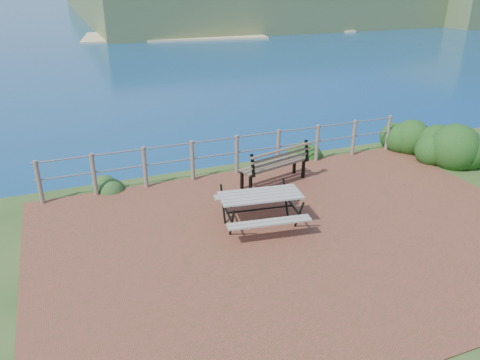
# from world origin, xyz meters

# --- Properties ---
(ground) EXTENTS (10.00, 7.00, 0.12)m
(ground) POSITION_xyz_m (0.00, 0.00, 0.00)
(ground) COLOR brown
(ground) RESTS_ON ground
(safety_railing) EXTENTS (9.40, 0.10, 1.00)m
(safety_railing) POSITION_xyz_m (0.00, 3.35, 0.57)
(safety_railing) COLOR #6B5B4C
(safety_railing) RESTS_ON ground
(picnic_table) EXTENTS (1.68, 1.38, 0.68)m
(picnic_table) POSITION_xyz_m (-0.54, 0.68, 0.44)
(picnic_table) COLOR gray
(picnic_table) RESTS_ON ground
(park_bench) EXTENTS (1.82, 0.86, 0.99)m
(park_bench) POSITION_xyz_m (0.59, 2.44, 0.65)
(park_bench) COLOR brown
(park_bench) RESTS_ON ground
(shrub_right_front) EXTENTS (1.35, 1.35, 1.91)m
(shrub_right_front) POSITION_xyz_m (5.41, 2.03, 0.00)
(shrub_right_front) COLOR #143C12
(shrub_right_front) RESTS_ON ground
(shrub_right_edge) EXTENTS (1.14, 1.14, 1.62)m
(shrub_right_edge) POSITION_xyz_m (5.33, 3.21, 0.00)
(shrub_right_edge) COLOR #143C12
(shrub_right_edge) RESTS_ON ground
(shrub_lip_west) EXTENTS (0.66, 0.66, 0.35)m
(shrub_lip_west) POSITION_xyz_m (-3.15, 3.62, 0.00)
(shrub_lip_west) COLOR #1D4D1F
(shrub_lip_west) RESTS_ON ground
(shrub_lip_east) EXTENTS (0.73, 0.73, 0.45)m
(shrub_lip_east) POSITION_xyz_m (2.22, 3.93, 0.00)
(shrub_lip_east) COLOR #143C12
(shrub_lip_east) RESTS_ON ground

